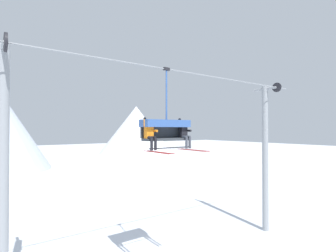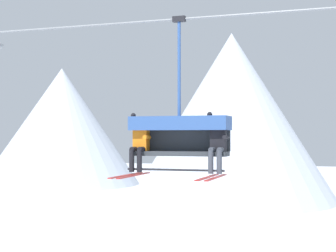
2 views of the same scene
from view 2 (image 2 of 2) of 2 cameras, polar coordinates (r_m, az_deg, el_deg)
mountain_peak_west at (r=68.59m, az=-11.71°, el=-0.00°), size 20.34×20.34×15.13m
mountain_peak_central at (r=50.81m, az=7.09°, el=1.09°), size 20.06×20.06×16.38m
lift_cable at (r=11.05m, az=7.41°, el=12.09°), size 15.74×0.05×0.05m
chairlift_chair at (r=11.11m, az=1.35°, el=-0.33°), size 2.15×0.74×3.31m
skier_orange at (r=11.18m, az=-3.23°, el=-1.84°), size 0.48×1.70×1.34m
skier_black at (r=10.69m, az=5.46°, el=-1.87°), size 0.48×1.70×1.34m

